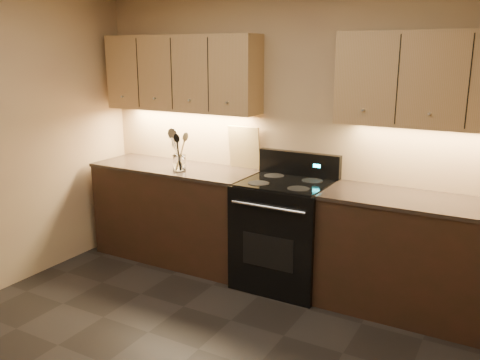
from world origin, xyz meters
name	(u,v)px	position (x,y,z in m)	size (l,w,h in m)	color
wall_back	(293,133)	(0.00, 2.00, 1.30)	(4.00, 0.04, 2.60)	tan
counter_left	(176,212)	(-1.10, 1.70, 0.47)	(1.62, 0.62, 0.93)	black
counter_right	(416,257)	(1.18, 1.70, 0.47)	(1.46, 0.62, 0.93)	black
stove	(285,232)	(0.08, 1.68, 0.48)	(0.76, 0.68, 1.14)	black
upper_cab_left	(181,73)	(-1.10, 1.85, 1.80)	(1.60, 0.30, 0.70)	#A88154
upper_cab_right	(436,80)	(1.18, 1.85, 1.80)	(1.44, 0.30, 0.70)	#A88154
outlet_plate	(175,141)	(-1.30, 1.99, 1.12)	(0.09, 0.01, 0.12)	#B2B5BA
utensil_crock	(179,163)	(-0.95, 1.58, 1.00)	(0.14, 0.14, 0.15)	white
cutting_board	(244,147)	(-0.48, 1.96, 1.13)	(0.32, 0.02, 0.40)	tan
wooden_spoon	(176,151)	(-0.97, 1.57, 1.12)	(0.06, 0.06, 0.34)	tan
black_spoon	(180,150)	(-0.96, 1.60, 1.12)	(0.06, 0.06, 0.35)	black
steel_spatula	(182,149)	(-0.93, 1.60, 1.13)	(0.08, 0.08, 0.37)	silver
steel_skimmer	(182,150)	(-0.92, 1.58, 1.13)	(0.09, 0.09, 0.37)	silver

